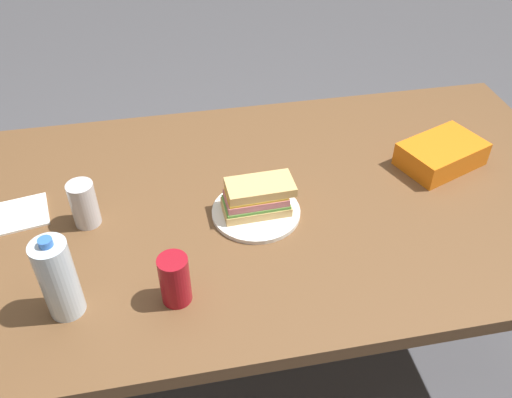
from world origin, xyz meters
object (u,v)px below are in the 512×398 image
(sandwich, at_px, (257,197))
(soda_can_red, at_px, (175,280))
(dining_table, at_px, (272,221))
(water_bottle_tall, at_px, (58,279))
(soda_can_silver, at_px, (84,203))
(paper_plate, at_px, (256,212))
(chip_bag, at_px, (441,154))

(sandwich, xyz_separation_m, soda_can_red, (-0.23, -0.24, 0.01))
(dining_table, bearing_deg, water_bottle_tall, -151.64)
(water_bottle_tall, xyz_separation_m, soda_can_silver, (0.03, 0.28, -0.04))
(paper_plate, relative_size, soda_can_red, 1.88)
(chip_bag, distance_m, soda_can_silver, 0.99)
(chip_bag, height_order, water_bottle_tall, water_bottle_tall)
(chip_bag, height_order, soda_can_silver, soda_can_silver)
(paper_plate, xyz_separation_m, chip_bag, (0.56, 0.11, 0.03))
(sandwich, bearing_deg, paper_plate, -151.35)
(paper_plate, distance_m, soda_can_silver, 0.43)
(sandwich, relative_size, soda_can_silver, 1.52)
(water_bottle_tall, relative_size, soda_can_silver, 1.72)
(soda_can_red, relative_size, soda_can_silver, 1.00)
(soda_can_red, bearing_deg, soda_can_silver, 124.51)
(paper_plate, height_order, sandwich, sandwich)
(dining_table, bearing_deg, chip_bag, 6.99)
(dining_table, distance_m, paper_plate, 0.11)
(paper_plate, distance_m, water_bottle_tall, 0.52)
(soda_can_red, height_order, chip_bag, soda_can_red)
(water_bottle_tall, bearing_deg, soda_can_red, -3.65)
(paper_plate, bearing_deg, dining_table, 42.62)
(paper_plate, bearing_deg, soda_can_red, -132.82)
(dining_table, xyz_separation_m, paper_plate, (-0.05, -0.05, 0.09))
(sandwich, height_order, soda_can_silver, soda_can_silver)
(paper_plate, bearing_deg, chip_bag, 11.25)
(dining_table, bearing_deg, soda_can_silver, 179.61)
(paper_plate, xyz_separation_m, sandwich, (0.00, 0.00, 0.05))
(dining_table, relative_size, water_bottle_tall, 8.40)
(paper_plate, relative_size, sandwich, 1.24)
(sandwich, bearing_deg, chip_bag, 11.13)
(water_bottle_tall, height_order, soda_can_silver, water_bottle_tall)
(water_bottle_tall, bearing_deg, paper_plate, 26.33)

